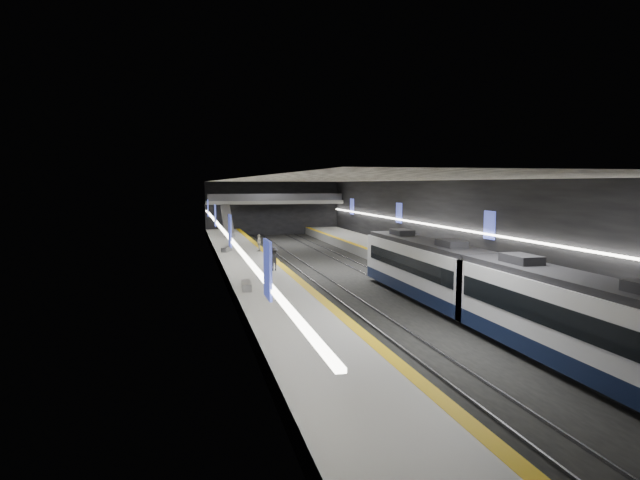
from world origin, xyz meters
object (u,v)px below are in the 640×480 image
object	(u,v)px
bench_right_near	(534,283)
bench_right_far	(384,240)
passenger_left_a	(259,243)
bench_left_far	(227,249)
passenger_right_a	(571,295)
escalator	(227,220)
passenger_right_b	(500,273)
bench_left_near	(246,286)
passenger_left_b	(274,259)
train	(481,286)

from	to	relation	value
bench_right_near	bench_right_far	world-z (taller)	bench_right_far
passenger_left_a	bench_left_far	bearing A→B (deg)	-78.10
passenger_right_a	bench_right_near	bearing A→B (deg)	-46.02
escalator	passenger_right_b	world-z (taller)	escalator
passenger_right_b	passenger_left_a	bearing A→B (deg)	81.39
bench_left_near	bench_left_far	distance (m)	19.66
escalator	passenger_left_b	xyz separation A→B (m)	(1.20, -30.27, -0.98)
escalator	passenger_right_b	xyz separation A→B (m)	(14.33, -40.35, -0.98)
bench_left_far	passenger_left_b	world-z (taller)	passenger_left_b
bench_left_near	passenger_right_b	world-z (taller)	passenger_right_b
train	escalator	world-z (taller)	escalator
bench_right_near	passenger_left_b	world-z (taller)	passenger_left_b
escalator	bench_right_near	size ratio (longest dim) A/B	4.74
bench_right_far	bench_right_near	bearing A→B (deg)	-80.22
bench_left_far	bench_right_near	size ratio (longest dim) A/B	1.21
bench_left_near	bench_left_far	xyz separation A→B (m)	(0.27, 19.65, 0.00)
bench_left_far	bench_right_near	xyz separation A→B (m)	(18.08, -23.28, -0.04)
train	passenger_left_b	bearing A→B (deg)	120.32
train	passenger_left_b	xyz separation A→B (m)	(-8.80, 15.05, -0.28)
bench_right_near	passenger_left_a	size ratio (longest dim) A/B	0.99
passenger_right_a	passenger_right_b	size ratio (longest dim) A/B	1.05
bench_right_far	train	bearing A→B (deg)	-91.56
bench_left_near	bench_right_near	size ratio (longest dim) A/B	1.21
bench_right_far	passenger_right_b	world-z (taller)	passenger_right_b
bench_left_near	passenger_right_b	distance (m)	16.37
passenger_right_a	passenger_left_a	distance (m)	31.79
bench_left_far	passenger_left_b	xyz separation A→B (m)	(2.64, -12.77, 0.67)
passenger_left_a	bench_right_near	bearing A→B (deg)	57.97
train	bench_left_near	size ratio (longest dim) A/B	14.43
escalator	bench_left_far	xyz separation A→B (m)	(-1.44, -17.50, -1.65)
passenger_left_a	passenger_left_b	size ratio (longest dim) A/B	0.93
bench_right_near	passenger_right_a	xyz separation A→B (m)	(-2.85, -6.80, 0.76)
bench_left_near	passenger_right_a	xyz separation A→B (m)	(15.50, -10.43, 0.71)
train	passenger_left_a	bearing A→B (deg)	107.05
bench_left_far	passenger_right_a	size ratio (longest dim) A/B	1.06
train	escalator	distance (m)	46.42
passenger_right_a	passenger_left_b	distance (m)	21.41
bench_left_far	passenger_left_a	distance (m)	3.26
passenger_right_a	passenger_right_b	bearing A→B (deg)	-27.57
bench_right_near	passenger_right_a	size ratio (longest dim) A/B	0.88
bench_right_far	passenger_left_b	size ratio (longest dim) A/B	0.95
passenger_right_a	passenger_right_b	distance (m)	7.26
bench_left_far	bench_right_far	bearing A→B (deg)	36.42
train	bench_left_far	size ratio (longest dim) A/B	14.38
bench_right_far	passenger_left_a	bearing A→B (deg)	-149.35
bench_right_near	passenger_right_b	size ratio (longest dim) A/B	0.92
bench_left_near	passenger_right_b	size ratio (longest dim) A/B	1.11
bench_right_near	passenger_left_b	distance (m)	18.69
bench_left_near	bench_left_far	world-z (taller)	bench_left_far
bench_left_far	passenger_right_b	bearing A→B (deg)	-33.91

